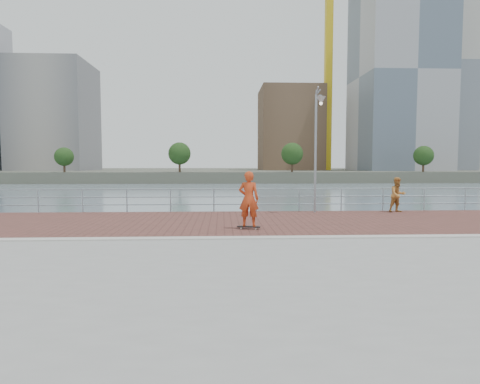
{
  "coord_description": "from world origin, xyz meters",
  "views": [
    {
      "loc": [
        -0.63,
        -12.07,
        2.28
      ],
      "look_at": [
        0.0,
        2.0,
        1.3
      ],
      "focal_mm": 30.0,
      "sensor_mm": 36.0,
      "label": 1
    }
  ],
  "objects_px": {
    "bystander": "(398,195)",
    "skateboarder": "(249,199)",
    "street_lamp": "(318,128)",
    "guardrail": "(235,197)"
  },
  "relations": [
    {
      "from": "street_lamp",
      "to": "skateboarder",
      "type": "distance_m",
      "value": 6.21
    },
    {
      "from": "skateboarder",
      "to": "street_lamp",
      "type": "bearing_deg",
      "value": -117.12
    },
    {
      "from": "guardrail",
      "to": "bystander",
      "type": "bearing_deg",
      "value": -4.86
    },
    {
      "from": "skateboarder",
      "to": "bystander",
      "type": "relative_size",
      "value": 1.18
    },
    {
      "from": "guardrail",
      "to": "bystander",
      "type": "distance_m",
      "value": 7.65
    },
    {
      "from": "skateboarder",
      "to": "bystander",
      "type": "bearing_deg",
      "value": -136.68
    },
    {
      "from": "guardrail",
      "to": "skateboarder",
      "type": "xyz_separation_m",
      "value": [
        0.29,
        -5.22,
        0.38
      ]
    },
    {
      "from": "bystander",
      "to": "skateboarder",
      "type": "bearing_deg",
      "value": -158.37
    },
    {
      "from": "bystander",
      "to": "street_lamp",
      "type": "bearing_deg",
      "value": 173.42
    },
    {
      "from": "guardrail",
      "to": "skateboarder",
      "type": "distance_m",
      "value": 5.24
    }
  ]
}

